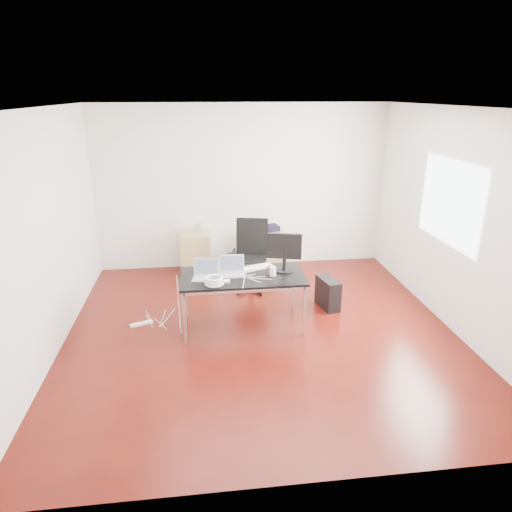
{
  "coord_description": "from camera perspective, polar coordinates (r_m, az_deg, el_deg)",
  "views": [
    {
      "loc": [
        -0.71,
        -5.25,
        2.96
      ],
      "look_at": [
        0.0,
        0.55,
        0.85
      ],
      "focal_mm": 32.0,
      "sensor_mm": 36.0,
      "label": 1
    }
  ],
  "objects": [
    {
      "name": "monitor",
      "position": [
        5.96,
        3.57,
        0.73
      ],
      "size": [
        0.45,
        0.26,
        0.51
      ],
      "rotation": [
        0.0,
        0.0,
        -0.26
      ],
      "color": "black",
      "rests_on": "desk"
    },
    {
      "name": "power_strip",
      "position": [
        6.39,
        -14.12,
        -8.22
      ],
      "size": [
        0.3,
        0.17,
        0.04
      ],
      "primitive_type": "cube",
      "rotation": [
        0.0,
        0.0,
        0.38
      ],
      "color": "white",
      "rests_on": "ground"
    },
    {
      "name": "pc_tower",
      "position": [
        6.69,
        8.98,
        -4.6
      ],
      "size": [
        0.29,
        0.48,
        0.44
      ],
      "primitive_type": "cube",
      "rotation": [
        0.0,
        0.0,
        0.21
      ],
      "color": "black",
      "rests_on": "ground"
    },
    {
      "name": "cup_brown",
      "position": [
        5.92,
        1.8,
        -1.77
      ],
      "size": [
        0.08,
        0.08,
        0.1
      ],
      "primitive_type": "cylinder",
      "rotation": [
        0.0,
        0.0,
        -0.06
      ],
      "color": "brown",
      "rests_on": "desk"
    },
    {
      "name": "office_chair",
      "position": [
        7.13,
        -0.6,
        0.56
      ],
      "size": [
        0.56,
        0.58,
        1.08
      ],
      "rotation": [
        0.0,
        0.0,
        -0.2
      ],
      "color": "black",
      "rests_on": "ground"
    },
    {
      "name": "keyboard",
      "position": [
        6.12,
        0.1,
        -1.41
      ],
      "size": [
        0.46,
        0.28,
        0.02
      ],
      "primitive_type": "cube",
      "rotation": [
        0.0,
        0.0,
        0.35
      ],
      "color": "white",
      "rests_on": "desk"
    },
    {
      "name": "desk",
      "position": [
        5.9,
        -1.71,
        -2.91
      ],
      "size": [
        1.6,
        0.8,
        0.73
      ],
      "color": "black",
      "rests_on": "ground"
    },
    {
      "name": "filing_cabinet_left",
      "position": [
        7.93,
        -7.58,
        0.45
      ],
      "size": [
        0.5,
        0.5,
        0.7
      ],
      "primitive_type": "cube",
      "color": "#A38A51",
      "rests_on": "ground"
    },
    {
      "name": "cable_coil",
      "position": [
        5.6,
        -5.24,
        -3.11
      ],
      "size": [
        0.24,
        0.24,
        0.11
      ],
      "rotation": [
        0.0,
        0.0,
        0.06
      ],
      "color": "white",
      "rests_on": "desk"
    },
    {
      "name": "speaker",
      "position": [
        7.77,
        -7.24,
        3.47
      ],
      "size": [
        0.1,
        0.1,
        0.18
      ],
      "primitive_type": "cube",
      "rotation": [
        0.0,
        0.0,
        -0.2
      ],
      "color": "#9E9E9E",
      "rests_on": "filing_cabinet_left"
    },
    {
      "name": "laptop_left",
      "position": [
        5.82,
        -6.24,
        -2.23
      ],
      "size": [
        0.36,
        0.3,
        0.23
      ],
      "rotation": [
        0.0,
        0.0,
        -0.15
      ],
      "color": "silver",
      "rests_on": "desk"
    },
    {
      "name": "cup_white",
      "position": [
        5.85,
        2.11,
        -1.93
      ],
      "size": [
        0.11,
        0.11,
        0.12
      ],
      "primitive_type": "cylinder",
      "rotation": [
        0.0,
        0.0,
        0.42
      ],
      "color": "white",
      "rests_on": "desk"
    },
    {
      "name": "navy_garment",
      "position": [
        7.88,
        1.7,
        3.52
      ],
      "size": [
        0.35,
        0.31,
        0.09
      ],
      "primitive_type": "cube",
      "rotation": [
        0.0,
        0.0,
        0.26
      ],
      "color": "black",
      "rests_on": "filing_cabinet_right"
    },
    {
      "name": "power_adapter",
      "position": [
        5.68,
        -3.64,
        -3.16
      ],
      "size": [
        0.08,
        0.08,
        0.03
      ],
      "primitive_type": "cube",
      "rotation": [
        0.0,
        0.0,
        -0.12
      ],
      "color": "white",
      "rests_on": "desk"
    },
    {
      "name": "wastebasket",
      "position": [
        8.03,
        -2.94,
        -0.73
      ],
      "size": [
        0.29,
        0.29,
        0.28
      ],
      "primitive_type": "cylinder",
      "rotation": [
        0.0,
        0.0,
        0.22
      ],
      "color": "black",
      "rests_on": "ground"
    },
    {
      "name": "filing_cabinet_right",
      "position": [
        8.01,
        1.57,
        0.82
      ],
      "size": [
        0.5,
        0.5,
        0.7
      ],
      "primitive_type": "cube",
      "color": "#A38A51",
      "rests_on": "ground"
    },
    {
      "name": "laptop_right",
      "position": [
        5.91,
        -3.03,
        -1.77
      ],
      "size": [
        0.33,
        0.26,
        0.23
      ],
      "rotation": [
        0.0,
        0.0,
        -0.02
      ],
      "color": "silver",
      "rests_on": "desk"
    },
    {
      "name": "room_shell",
      "position": [
        5.53,
        1.07,
        3.49
      ],
      "size": [
        5.0,
        5.0,
        5.0
      ],
      "color": "#3C0B06",
      "rests_on": "ground"
    }
  ]
}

